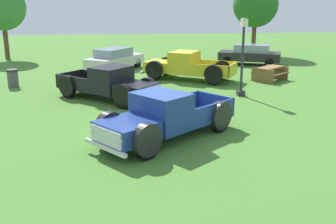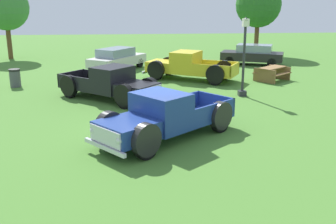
{
  "view_description": "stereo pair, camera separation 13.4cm",
  "coord_description": "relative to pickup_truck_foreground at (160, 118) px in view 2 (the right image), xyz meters",
  "views": [
    {
      "loc": [
        -1.05,
        -13.48,
        4.53
      ],
      "look_at": [
        0.23,
        -0.88,
        0.9
      ],
      "focal_mm": 42.37,
      "sensor_mm": 36.0,
      "label": 1
    },
    {
      "loc": [
        -0.92,
        -13.49,
        4.53
      ],
      "look_at": [
        0.23,
        -0.88,
        0.9
      ],
      "focal_mm": 42.37,
      "sensor_mm": 36.0,
      "label": 2
    }
  ],
  "objects": [
    {
      "name": "ground_plane",
      "position": [
        0.06,
        1.12,
        -0.76
      ],
      "size": [
        80.0,
        80.0,
        0.0
      ],
      "primitive_type": "plane",
      "color": "#477A2D"
    },
    {
      "name": "pickup_truck_foreground",
      "position": [
        0.0,
        0.0,
        0.0
      ],
      "size": [
        5.19,
        4.75,
        1.6
      ],
      "color": "navy",
      "rests_on": "ground_plane"
    },
    {
      "name": "pickup_truck_behind_left",
      "position": [
        2.18,
        10.2,
        0.01
      ],
      "size": [
        5.53,
        4.22,
        1.62
      ],
      "color": "yellow",
      "rests_on": "ground_plane"
    },
    {
      "name": "pickup_truck_behind_right",
      "position": [
        -1.71,
        5.58,
        -0.01
      ],
      "size": [
        5.08,
        4.69,
        1.57
      ],
      "color": "black",
      "rests_on": "ground_plane"
    },
    {
      "name": "sedan_distant_a",
      "position": [
        7.67,
        15.05,
        -0.02
      ],
      "size": [
        4.59,
        3.28,
        1.42
      ],
      "color": "black",
      "rests_on": "ground_plane"
    },
    {
      "name": "sedan_distant_b",
      "position": [
        -1.84,
        13.78,
        -0.01
      ],
      "size": [
        3.92,
        4.51,
        1.43
      ],
      "color": "silver",
      "rests_on": "ground_plane"
    },
    {
      "name": "lamp_post_near",
      "position": [
        4.41,
        5.9,
        1.19
      ],
      "size": [
        0.36,
        0.36,
        3.72
      ],
      "color": "#2D2D33",
      "rests_on": "ground_plane"
    },
    {
      "name": "picnic_table",
      "position": [
        7.11,
        9.38,
        -0.27
      ],
      "size": [
        2.33,
        2.29,
        0.78
      ],
      "color": "olive",
      "rests_on": "ground_plane"
    },
    {
      "name": "trash_can",
      "position": [
        -7.08,
        9.0,
        -0.28
      ],
      "size": [
        0.59,
        0.59,
        0.95
      ],
      "color": "#4C4C51",
      "rests_on": "ground_plane"
    },
    {
      "name": "oak_tree_east",
      "position": [
        9.45,
        19.99,
        3.29
      ],
      "size": [
        3.65,
        3.65,
        5.89
      ],
      "color": "brown",
      "rests_on": "ground_plane"
    },
    {
      "name": "oak_tree_west",
      "position": [
        -10.29,
        19.54,
        3.12
      ],
      "size": [
        3.46,
        3.46,
        5.63
      ],
      "color": "brown",
      "rests_on": "ground_plane"
    }
  ]
}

